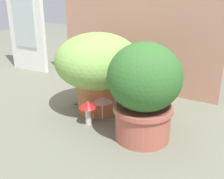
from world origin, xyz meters
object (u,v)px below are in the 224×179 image
Objects in this scene: mushroom_ornament_pink at (102,99)px; mushroom_ornament_red at (88,107)px; grass_planter at (98,66)px; cat at (103,92)px; leafy_planter at (144,89)px.

mushroom_ornament_red is at bearing -101.21° from mushroom_ornament_pink.
grass_planter is 3.21× the size of mushroom_ornament_pink.
cat is at bearing 17.53° from grass_planter.
mushroom_ornament_pink is at bearing -46.90° from grass_planter.
mushroom_ornament_pink is 1.09× the size of mushroom_ornament_red.
mushroom_ornament_pink is (-0.30, 0.10, -0.15)m from leafy_planter.
cat is 2.71× the size of mushroom_ornament_red.
grass_planter is 0.41m from leafy_planter.
mushroom_ornament_pink is at bearing 162.23° from leafy_planter.
leafy_planter reaches higher than grass_planter.
grass_planter is 3.49× the size of mushroom_ornament_red.
mushroom_ornament_red is at bearing -177.61° from leafy_planter.
grass_planter reaches higher than mushroom_ornament_red.
mushroom_ornament_pink is at bearing 78.79° from mushroom_ornament_red.
leafy_planter is 0.36m from mushroom_ornament_red.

